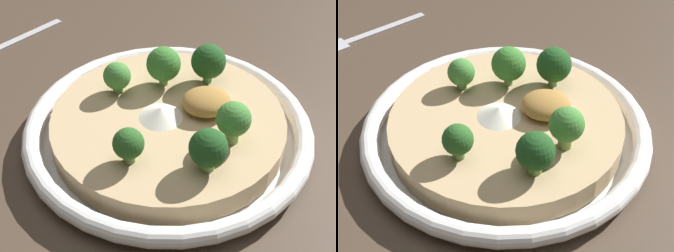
% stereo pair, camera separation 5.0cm
% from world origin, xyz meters
% --- Properties ---
extents(ground_plane, '(6.00, 6.00, 0.00)m').
position_xyz_m(ground_plane, '(0.00, 0.00, 0.00)').
color(ground_plane, '#47382B').
extents(risotto_bowl, '(0.28, 0.28, 0.03)m').
position_xyz_m(risotto_bowl, '(0.00, 0.00, 0.01)').
color(risotto_bowl, white).
rests_on(risotto_bowl, ground_plane).
extents(cheese_sprinkle, '(0.04, 0.04, 0.01)m').
position_xyz_m(cheese_sprinkle, '(-0.01, -0.00, 0.04)').
color(cheese_sprinkle, white).
rests_on(cheese_sprinkle, risotto_bowl).
extents(crispy_onion_garnish, '(0.05, 0.04, 0.02)m').
position_xyz_m(crispy_onion_garnish, '(0.04, 0.01, 0.04)').
color(crispy_onion_garnish, '#A37538').
rests_on(crispy_onion_garnish, risotto_bowl).
extents(broccoli_right, '(0.03, 0.03, 0.04)m').
position_xyz_m(broccoli_right, '(0.05, -0.04, 0.05)').
color(broccoli_right, '#84A856').
rests_on(broccoli_right, risotto_bowl).
extents(broccoli_front, '(0.03, 0.03, 0.03)m').
position_xyz_m(broccoli_front, '(-0.04, -0.06, 0.05)').
color(broccoli_front, '#668E47').
rests_on(broccoli_front, risotto_bowl).
extents(broccoli_front_right, '(0.03, 0.03, 0.04)m').
position_xyz_m(broccoli_front_right, '(0.03, -0.07, 0.05)').
color(broccoli_front_right, '#759E4C').
rests_on(broccoli_front_right, risotto_bowl).
extents(broccoli_back, '(0.04, 0.04, 0.04)m').
position_xyz_m(broccoli_back, '(-0.00, 0.05, 0.05)').
color(broccoli_back, '#84A856').
rests_on(broccoli_back, risotto_bowl).
extents(broccoli_back_left, '(0.03, 0.03, 0.03)m').
position_xyz_m(broccoli_back_left, '(-0.05, 0.04, 0.05)').
color(broccoli_back_left, '#668E47').
rests_on(broccoli_back_left, risotto_bowl).
extents(broccoli_back_right, '(0.04, 0.04, 0.04)m').
position_xyz_m(broccoli_back_right, '(0.05, 0.05, 0.05)').
color(broccoli_back_right, '#668E47').
rests_on(broccoli_back_right, risotto_bowl).
extents(fork_utensil, '(0.13, 0.12, 0.00)m').
position_xyz_m(fork_utensil, '(-0.20, 0.18, 0.00)').
color(fork_utensil, '#B7B7BC').
rests_on(fork_utensil, ground_plane).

